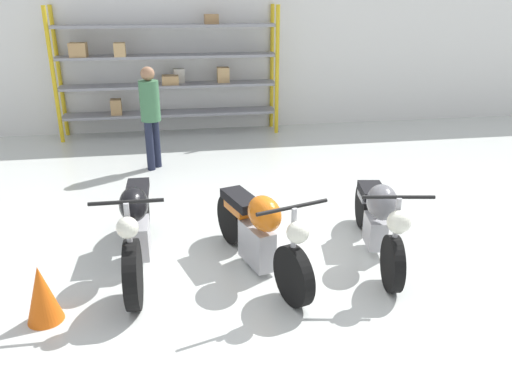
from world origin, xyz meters
TOP-DOWN VIEW (x-y plane):
  - ground_plane at (0.00, 0.00)m, footprint 30.00×30.00m
  - back_wall at (0.00, 6.09)m, footprint 30.00×0.08m
  - shelving_rack at (-0.95, 5.72)m, footprint 4.42×0.63m
  - motorcycle_black at (-1.30, 0.22)m, footprint 0.65×2.19m
  - motorcycle_orange at (-0.05, -0.07)m, footprint 0.90×1.95m
  - motorcycle_grey at (1.30, 0.02)m, footprint 0.69×2.01m
  - person_browsing at (-1.21, 3.51)m, footprint 0.45×0.45m
  - traffic_cone at (-2.10, -0.64)m, footprint 0.32×0.32m

SIDE VIEW (x-z plane):
  - ground_plane at x=0.00m, z-range 0.00..0.00m
  - traffic_cone at x=-2.10m, z-range 0.00..0.55m
  - motorcycle_orange at x=-0.05m, z-range -0.05..0.94m
  - motorcycle_grey at x=1.30m, z-range -0.03..0.96m
  - motorcycle_black at x=-1.30m, z-range -0.06..1.00m
  - person_browsing at x=-1.21m, z-range 0.15..1.83m
  - shelving_rack at x=-0.95m, z-range 0.04..2.60m
  - back_wall at x=0.00m, z-range 0.00..3.60m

